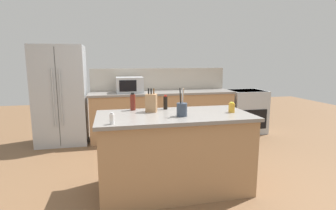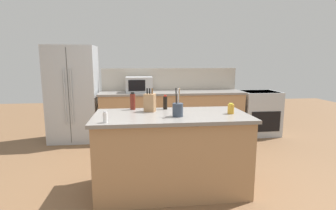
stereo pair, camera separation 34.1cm
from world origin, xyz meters
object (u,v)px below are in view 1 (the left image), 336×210
(refrigerator, at_px, (61,95))
(vinegar_bottle, at_px, (133,102))
(microwave, at_px, (130,85))
(utensil_crock, at_px, (182,109))
(range_oven, at_px, (246,111))
(honey_jar, at_px, (232,108))
(soy_sauce_bottle, at_px, (165,103))
(salt_shaker, at_px, (112,119))
(knife_block, at_px, (151,103))

(refrigerator, distance_m, vinegar_bottle, 2.24)
(microwave, height_order, utensil_crock, utensil_crock)
(range_oven, height_order, honey_jar, honey_jar)
(soy_sauce_bottle, distance_m, vinegar_bottle, 0.42)
(refrigerator, xyz_separation_m, soy_sauce_bottle, (1.60, -1.92, 0.11))
(vinegar_bottle, height_order, honey_jar, vinegar_bottle)
(soy_sauce_bottle, xyz_separation_m, vinegar_bottle, (-0.42, 0.03, 0.02))
(range_oven, distance_m, vinegar_bottle, 3.26)
(microwave, bearing_deg, salt_shaker, -98.22)
(utensil_crock, xyz_separation_m, soy_sauce_bottle, (-0.09, 0.46, 0.00))
(refrigerator, xyz_separation_m, knife_block, (1.39, -2.05, 0.13))
(knife_block, bearing_deg, refrigerator, 146.00)
(microwave, bearing_deg, soy_sauce_bottle, -80.37)
(vinegar_bottle, bearing_deg, soy_sauce_bottle, -3.72)
(knife_block, relative_size, utensil_crock, 0.91)
(microwave, xyz_separation_m, salt_shaker, (-0.37, -2.54, -0.10))
(utensil_crock, distance_m, vinegar_bottle, 0.70)
(knife_block, bearing_deg, vinegar_bottle, 165.27)
(refrigerator, height_order, microwave, refrigerator)
(utensil_crock, height_order, honey_jar, utensil_crock)
(honey_jar, bearing_deg, utensil_crock, -173.19)
(knife_block, xyz_separation_m, soy_sauce_bottle, (0.21, 0.13, -0.03))
(microwave, xyz_separation_m, vinegar_bottle, (-0.10, -1.85, -0.05))
(microwave, relative_size, soy_sauce_bottle, 2.78)
(utensil_crock, relative_size, vinegar_bottle, 1.42)
(refrigerator, relative_size, microwave, 3.56)
(knife_block, distance_m, honey_jar, 0.98)
(microwave, height_order, knife_block, microwave)
(microwave, xyz_separation_m, knife_block, (0.11, -2.00, -0.04))
(refrigerator, height_order, honey_jar, refrigerator)
(soy_sauce_bottle, distance_m, salt_shaker, 0.95)
(range_oven, bearing_deg, salt_shaker, -138.69)
(refrigerator, xyz_separation_m, vinegar_bottle, (1.18, -1.90, 0.13))
(knife_block, xyz_separation_m, honey_jar, (0.95, -0.25, -0.05))
(range_oven, bearing_deg, knife_block, -140.25)
(range_oven, distance_m, utensil_crock, 3.19)
(refrigerator, relative_size, salt_shaker, 15.49)
(knife_block, bearing_deg, range_oven, 61.63)
(utensil_crock, height_order, salt_shaker, utensil_crock)
(knife_block, distance_m, salt_shaker, 0.72)
(utensil_crock, relative_size, soy_sauce_bottle, 1.73)
(utensil_crock, bearing_deg, honey_jar, 6.81)
(vinegar_bottle, bearing_deg, salt_shaker, -111.13)
(microwave, height_order, salt_shaker, microwave)
(knife_block, xyz_separation_m, utensil_crock, (0.30, -0.33, -0.03))
(microwave, bearing_deg, utensil_crock, -79.98)
(refrigerator, distance_m, soy_sauce_bottle, 2.50)
(utensil_crock, bearing_deg, refrigerator, 125.39)
(vinegar_bottle, distance_m, salt_shaker, 0.74)
(refrigerator, relative_size, utensil_crock, 5.74)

